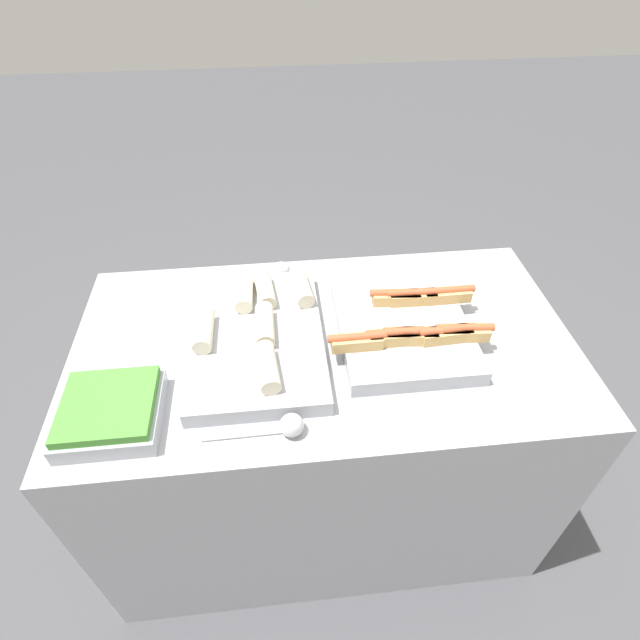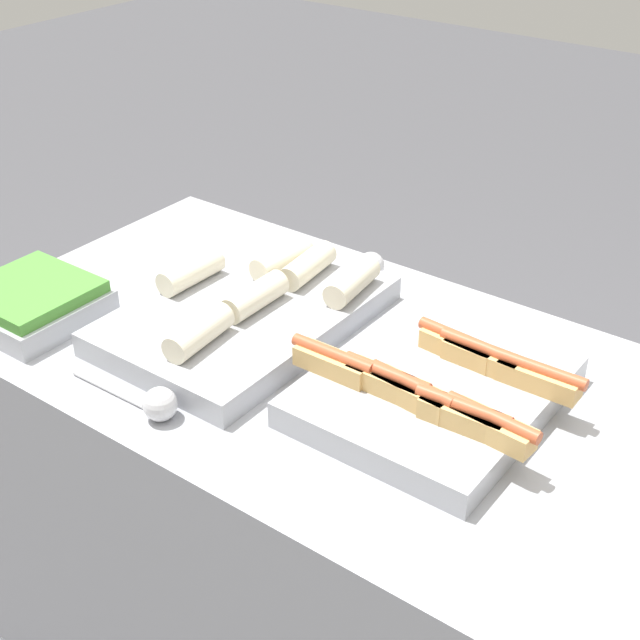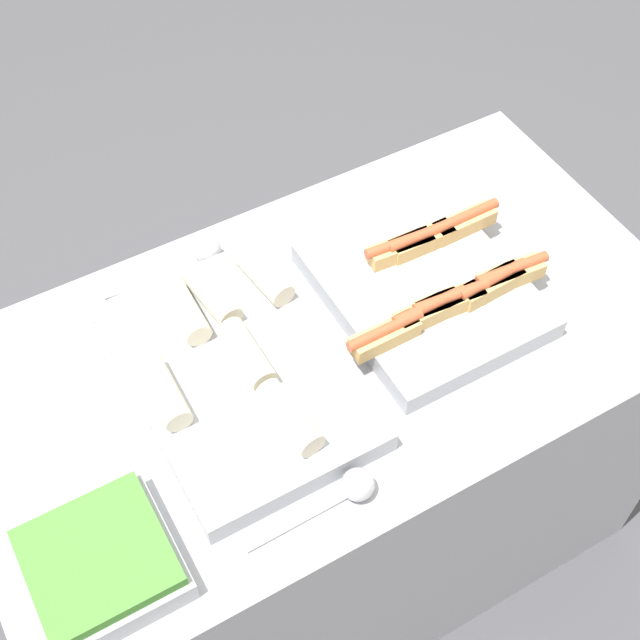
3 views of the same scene
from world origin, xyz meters
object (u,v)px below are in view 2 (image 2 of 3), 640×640
(tray_hotdogs, at_px, (436,389))
(tray_side_front, at_px, (32,302))
(serving_spoon_near, at_px, (156,403))
(tray_wraps, at_px, (249,309))
(serving_spoon_far, at_px, (366,265))

(tray_hotdogs, height_order, tray_side_front, tray_hotdogs)
(tray_side_front, relative_size, serving_spoon_near, 0.97)
(tray_side_front, bearing_deg, serving_spoon_near, -10.93)
(tray_hotdogs, distance_m, tray_side_front, 0.83)
(tray_hotdogs, bearing_deg, tray_wraps, 178.06)
(tray_hotdogs, height_order, serving_spoon_far, tray_hotdogs)
(tray_hotdogs, bearing_deg, serving_spoon_far, 138.47)
(tray_hotdogs, relative_size, serving_spoon_far, 1.77)
(tray_side_front, xyz_separation_m, serving_spoon_far, (0.44, 0.54, -0.01))
(tray_wraps, bearing_deg, tray_side_front, -146.62)
(tray_wraps, xyz_separation_m, serving_spoon_near, (0.07, -0.32, -0.01))
(tray_hotdogs, relative_size, tray_side_front, 1.93)
(tray_wraps, distance_m, tray_side_front, 0.44)
(tray_side_front, bearing_deg, tray_hotdogs, 15.78)
(tray_side_front, xyz_separation_m, serving_spoon_near, (0.43, -0.08, -0.01))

